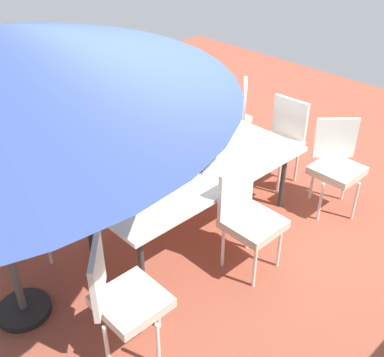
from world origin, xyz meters
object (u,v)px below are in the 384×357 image
at_px(chair_south, 145,157).
at_px(chair_northwest, 336,162).
at_px(dining_table, 192,169).
at_px(chair_southeast, 24,208).
at_px(chair_southwest, 232,115).
at_px(chair_north, 248,215).
at_px(chair_northeast, 122,296).
at_px(laptop, 204,161).
at_px(chair_west, 281,138).
at_px(cup, 169,158).

distance_m(chair_south, chair_northwest, 2.00).
height_order(dining_table, chair_southeast, chair_southeast).
bearing_deg(chair_southeast, dining_table, -167.80).
xyz_separation_m(dining_table, chair_southwest, (-1.42, -0.77, -0.14)).
height_order(chair_southeast, chair_southwest, same).
xyz_separation_m(chair_north, chair_northeast, (1.36, 0.01, 0.00)).
xyz_separation_m(chair_south, chair_southeast, (1.36, -0.02, 0.00)).
bearing_deg(laptop, chair_south, -100.47).
bearing_deg(chair_west, chair_southwest, 172.85).
relative_size(chair_south, laptop, 2.56).
relative_size(chair_northeast, laptop, 2.56).
relative_size(chair_southwest, laptop, 2.56).
bearing_deg(chair_southwest, chair_west, 45.14).
height_order(chair_northeast, laptop, chair_northeast).
height_order(laptop, cup, laptop).
bearing_deg(chair_south, chair_north, 94.11).
xyz_separation_m(dining_table, chair_north, (0.02, 0.73, -0.14)).
bearing_deg(dining_table, cup, -58.12).
xyz_separation_m(chair_southeast, chair_southwest, (-2.81, -0.07, 0.00)).
distance_m(chair_southeast, chair_north, 1.99).
xyz_separation_m(chair_southwest, laptop, (1.33, 0.85, 0.23)).
bearing_deg(chair_northwest, chair_southwest, 129.38).
relative_size(chair_southeast, chair_northwest, 1.00).
relative_size(dining_table, chair_north, 2.25).
distance_m(dining_table, chair_southeast, 1.57).
distance_m(chair_southeast, chair_northwest, 3.10).
height_order(dining_table, laptop, laptop).
bearing_deg(laptop, chair_northwest, 132.49).
relative_size(chair_northeast, chair_southwest, 1.00).
bearing_deg(chair_northwest, chair_south, 175.62).
bearing_deg(chair_south, chair_northeast, 50.08).
height_order(chair_west, cup, chair_west).
xyz_separation_m(chair_south, chair_north, (-0.02, 1.42, 0.00)).
height_order(chair_southwest, laptop, chair_southwest).
bearing_deg(dining_table, chair_south, -87.35).
height_order(chair_northeast, chair_northwest, same).
xyz_separation_m(chair_south, chair_northwest, (-1.37, 1.45, 0.00)).
bearing_deg(laptop, cup, -72.13).
relative_size(chair_southwest, cup, 11.00).
bearing_deg(chair_north, chair_southeast, 131.49).
bearing_deg(chair_north, chair_southwest, 44.07).
height_order(chair_south, chair_north, same).
height_order(dining_table, chair_north, chair_north).
distance_m(chair_north, chair_west, 1.54).
xyz_separation_m(chair_south, laptop, (-0.11, 0.76, 0.23)).
bearing_deg(chair_southeast, chair_southwest, -139.50).
bearing_deg(dining_table, chair_northwest, 150.46).
distance_m(dining_table, laptop, 0.15).
relative_size(chair_north, chair_southwest, 1.00).
bearing_deg(chair_northeast, chair_south, -3.54).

